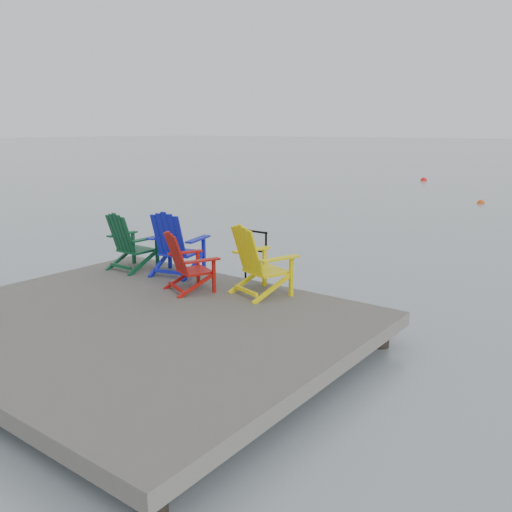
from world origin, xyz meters
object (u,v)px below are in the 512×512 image
Objects in this scene: handrail at (256,251)px; chair_green at (130,241)px; chair_blue at (175,243)px; buoy_b at (424,181)px; chair_yellow at (259,260)px; buoy_a at (481,203)px; chair_red at (187,261)px.

handrail is 2.48m from chair_green.
chair_blue reaches higher than buoy_b.
chair_blue is 1.93m from chair_yellow.
handrail is 1.51m from chair_blue.
handrail is 0.84× the size of chair_green.
chair_green reaches higher than buoy_b.
chair_yellow reaches higher than buoy_a.
buoy_a is at bearing 92.39° from handrail.
chair_green reaches higher than handrail.
chair_yellow is at bearing -49.07° from handrail.
buoy_b is (-6.93, 26.30, -1.07)m from chair_yellow.
handrail is 0.80× the size of chair_yellow.
chair_red is 17.99m from buoy_a.
chair_green is 1.10× the size of chair_red.
chair_blue is 2.91× the size of buoy_b.
buoy_b is (-5.88, 26.82, -0.99)m from chair_red.
chair_yellow is (2.87, 0.16, 0.03)m from chair_green.
chair_red is at bearing -77.63° from buoy_b.
buoy_a is (-0.70, 16.86, -1.04)m from handrail.
chair_blue is at bearing 14.91° from chair_green.
chair_red is at bearing -48.70° from chair_blue.
chair_green is 0.93× the size of chair_blue.
chair_yellow is 3.58× the size of buoy_a.
chair_green is 17.71m from buoy_a.
handrail is at bearing -87.61° from buoy_a.
chair_red reaches higher than buoy_b.
chair_red is 3.11× the size of buoy_a.
chair_blue is 3.67× the size of buoy_a.
chair_red is 0.87× the size of chair_yellow.
chair_yellow is at bearing 3.71° from chair_green.
chair_yellow is at bearing 49.01° from chair_red.
buoy_a is (-1.21, 17.44, -1.07)m from chair_yellow.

